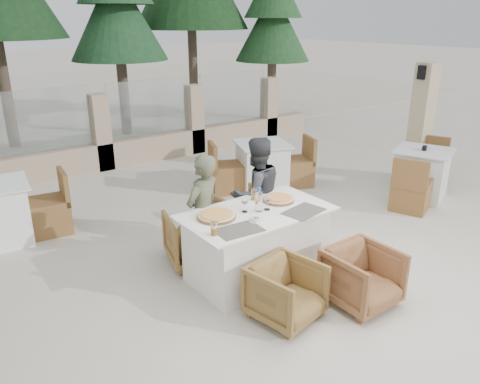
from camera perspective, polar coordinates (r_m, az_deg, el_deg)
ground at (r=5.30m, az=3.19°, el=-10.03°), size 80.00×80.00×0.00m
sand_patch at (r=17.94m, az=-26.95°, el=9.82°), size 30.00×16.00×0.01m
perimeter_wall_far at (r=9.00m, az=-16.65°, el=7.59°), size 10.00×0.34×1.60m
lantern_pillar at (r=8.60m, az=21.19°, el=7.85°), size 0.34×0.34×2.00m
pine_centre at (r=11.58m, az=-14.67°, el=19.03°), size 2.20×2.20×5.00m
pine_far_right at (r=13.08m, az=4.00°, el=18.63°), size 1.98×1.98×4.50m
dining_table at (r=5.10m, az=2.01°, el=-6.38°), size 1.60×0.90×0.77m
placemat_near_left at (r=4.52m, az=-0.15°, el=-4.66°), size 0.48×0.34×0.00m
placemat_near_right at (r=4.98m, az=7.78°, el=-2.36°), size 0.50×0.38×0.00m
pizza_left at (r=4.78m, az=-2.90°, el=-2.88°), size 0.50×0.50×0.05m
pizza_right at (r=5.23m, az=4.70°, el=-0.86°), size 0.42×0.42×0.05m
water_bottle at (r=4.90m, az=2.31°, el=-0.91°), size 0.09×0.09×0.27m
wine_glass_centre at (r=4.89m, az=0.56°, el=-1.45°), size 0.09×0.09×0.18m
wine_glass_near at (r=4.96m, az=3.33°, el=-1.19°), size 0.09×0.09×0.18m
beer_glass_left at (r=4.41m, az=-3.18°, el=-4.46°), size 0.07×0.07×0.13m
beer_glass_right at (r=5.23m, az=1.72°, el=-0.28°), size 0.07×0.07×0.13m
olive_dish at (r=4.70m, az=1.98°, el=-3.34°), size 0.11×0.11×0.04m
armchair_far_left at (r=5.47m, az=-5.46°, el=-5.54°), size 0.79×0.80×0.60m
armchair_far_right at (r=5.95m, az=0.60°, el=-2.94°), size 0.69×0.71×0.64m
armchair_near_left at (r=4.51m, az=5.64°, el=-12.02°), size 0.70×0.72×0.56m
armchair_near_right at (r=4.83m, az=14.66°, el=-10.01°), size 0.63×0.65×0.59m
diner_left at (r=5.15m, az=-4.51°, el=-2.64°), size 0.57×0.47×1.34m
diner_right at (r=5.62m, az=1.99°, el=-0.26°), size 0.72×0.58×1.40m
bg_table_b at (r=7.74m, az=2.70°, el=3.21°), size 1.83×1.36×0.77m
bg_table_c at (r=7.86m, az=21.19°, el=2.07°), size 1.83×1.37×0.77m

